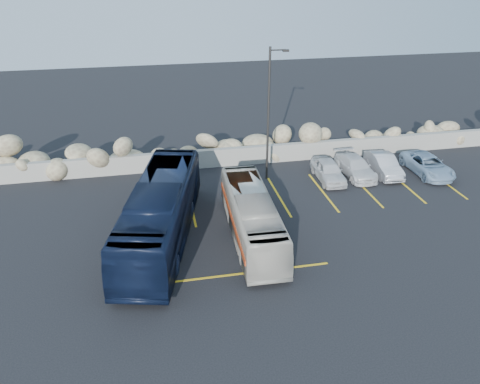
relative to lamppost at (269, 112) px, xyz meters
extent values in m
plane|color=black|center=(-2.56, -9.50, -4.30)|extent=(90.00, 90.00, 0.00)
cube|color=gray|center=(-2.56, 2.50, -3.70)|extent=(60.00, 0.40, 1.20)
cube|color=yellow|center=(-5.06, -2.50, -4.29)|extent=(0.12, 5.00, 0.01)
cube|color=yellow|center=(0.04, -2.50, -4.29)|extent=(0.12, 5.00, 0.01)
cube|color=yellow|center=(2.74, -2.50, -4.29)|extent=(0.12, 5.00, 0.01)
cube|color=yellow|center=(5.34, -2.50, -4.29)|extent=(0.12, 5.00, 0.01)
cube|color=yellow|center=(7.94, -2.50, -4.29)|extent=(0.12, 5.00, 0.01)
cube|color=yellow|center=(10.54, -2.50, -4.29)|extent=(0.12, 5.00, 0.01)
cube|color=yellow|center=(-3.56, -9.30, -4.29)|extent=(8.00, 0.12, 0.01)
cylinder|color=#2D2B28|center=(-0.06, 0.00, -0.30)|extent=(0.14, 0.14, 8.00)
cylinder|color=#2D2B28|center=(0.39, 0.00, 3.50)|extent=(0.90, 0.08, 0.08)
cube|color=#2D2B28|center=(0.84, 0.00, 3.45)|extent=(0.35, 0.18, 0.12)
imported|color=beige|center=(-2.45, -6.43, -3.14)|extent=(2.21, 8.35, 2.31)
imported|color=black|center=(-6.78, -5.72, -2.82)|extent=(4.92, 10.91, 2.96)
imported|color=silver|center=(3.64, -0.91, -3.68)|extent=(1.54, 3.63, 1.22)
imported|color=#B4B4B9|center=(7.40, -0.76, -3.68)|extent=(1.52, 3.79, 1.22)
imported|color=silver|center=(5.56, -0.61, -3.73)|extent=(1.73, 3.97, 1.14)
imported|color=#85A2BD|center=(10.15, -1.28, -3.72)|extent=(1.97, 4.20, 1.16)
camera|label=1|loc=(-6.89, -25.61, 8.21)|focal=35.00mm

